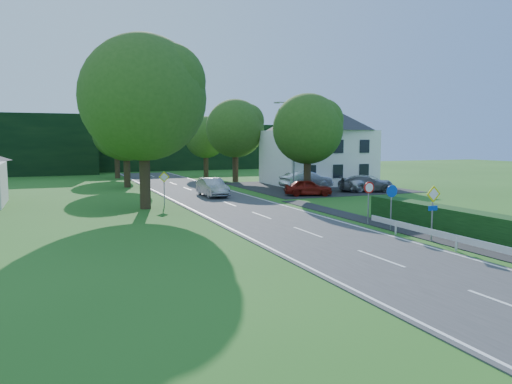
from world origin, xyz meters
name	(u,v)px	position (x,y,z in m)	size (l,w,h in m)	color
ground	(510,307)	(0.00, 0.00, 0.00)	(160.00, 160.00, 0.00)	#245919
road	(249,211)	(0.00, 20.00, 0.02)	(7.00, 80.00, 0.04)	#373739
parking_pad	(315,187)	(12.00, 33.00, 0.02)	(14.00, 16.00, 0.04)	black
line_edge_left	(201,214)	(-3.25, 20.00, 0.04)	(0.12, 80.00, 0.01)	white
line_edge_right	(294,208)	(3.25, 20.00, 0.04)	(0.12, 80.00, 0.01)	white
line_centre	(249,211)	(0.00, 20.00, 0.04)	(0.12, 80.00, 0.01)	white
tree_main	(144,122)	(-6.00, 24.00, 5.82)	(9.40, 9.40, 11.64)	#2B5218
tree_left_far	(126,143)	(-5.00, 40.00, 4.29)	(7.00, 7.00, 8.58)	#2B5218
tree_right_far	(235,141)	(7.00, 42.00, 4.54)	(7.40, 7.40, 9.09)	#2B5218
tree_left_back	(117,145)	(-4.50, 52.00, 4.04)	(6.60, 6.60, 8.07)	#2B5218
tree_right_back	(206,147)	(6.00, 50.00, 3.78)	(6.20, 6.20, 7.56)	#2B5218
tree_right_mid	(308,144)	(8.50, 28.00, 4.29)	(7.00, 7.00, 8.58)	#2B5218
treeline_right	(189,147)	(8.00, 66.00, 3.50)	(30.00, 5.00, 7.00)	black
house_white	(318,142)	(14.00, 36.00, 4.41)	(10.60, 8.40, 8.60)	white
streetlight	(293,142)	(8.06, 30.00, 4.46)	(2.03, 0.18, 8.00)	gray
sign_priority_right	(433,203)	(4.30, 7.98, 1.80)	(0.78, 0.09, 2.59)	gray
sign_roundabout	(392,198)	(4.30, 10.98, 1.67)	(0.64, 0.08, 2.37)	gray
sign_speed_limit	(369,193)	(4.30, 12.97, 1.77)	(0.64, 0.11, 2.37)	gray
sign_priority_left	(164,182)	(-4.50, 24.98, 1.72)	(0.78, 0.09, 2.44)	gray
moving_car	(212,187)	(0.30, 29.00, 0.78)	(1.57, 4.52, 1.49)	#9E9EA2
motorcycle	(221,187)	(1.64, 30.78, 0.57)	(0.70, 2.01, 1.05)	black
parked_car_red	(308,188)	(7.80, 26.50, 0.71)	(1.59, 3.95, 1.35)	maroon
parked_car_silver_a	(306,180)	(10.51, 31.93, 0.87)	(1.76, 5.05, 1.66)	silver
parked_car_grey	(366,184)	(14.06, 27.26, 0.72)	(1.91, 4.69, 1.36)	#505056
parked_car_silver_b	(366,183)	(14.58, 28.00, 0.76)	(2.40, 5.20, 1.45)	silver
parasol	(293,179)	(9.76, 33.29, 0.89)	(1.85, 1.89, 1.70)	#BB0F2E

